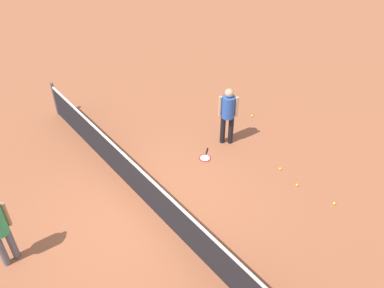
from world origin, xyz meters
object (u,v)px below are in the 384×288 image
object	(u,v)px
player_near_side	(228,112)
tennis_racket_near_player	(205,157)
tennis_ball_midcourt	(280,169)
tennis_ball_baseline	(297,185)
tennis_ball_near_player	(334,204)
tennis_ball_by_net	(252,116)

from	to	relation	value
player_near_side	tennis_racket_near_player	world-z (taller)	player_near_side
tennis_ball_midcourt	tennis_ball_baseline	distance (m)	0.67
player_near_side	tennis_ball_baseline	distance (m)	2.59
tennis_racket_near_player	tennis_ball_midcourt	size ratio (longest dim) A/B	8.47
tennis_ball_near_player	tennis_ball_by_net	xyz separation A→B (m)	(3.77, -1.11, 0.00)
player_near_side	tennis_racket_near_player	distance (m)	1.35
tennis_ball_by_net	tennis_ball_baseline	distance (m)	3.11
tennis_racket_near_player	tennis_ball_by_net	xyz separation A→B (m)	(0.58, -2.36, 0.02)
tennis_ball_near_player	tennis_ball_by_net	distance (m)	3.93
tennis_ball_near_player	tennis_ball_baseline	bearing A→B (deg)	11.32
tennis_racket_near_player	player_near_side	bearing A→B (deg)	-80.35
tennis_ball_baseline	tennis_ball_by_net	bearing A→B (deg)	-24.79
tennis_ball_midcourt	tennis_ball_near_player	bearing A→B (deg)	-177.98
player_near_side	tennis_racket_near_player	xyz separation A→B (m)	(-0.15, 0.90, -1.00)
player_near_side	tennis_ball_midcourt	world-z (taller)	player_near_side
tennis_ball_by_net	player_near_side	bearing A→B (deg)	106.43
tennis_racket_near_player	tennis_ball_baseline	xyz separation A→B (m)	(-2.24, -1.05, 0.02)
tennis_ball_midcourt	tennis_ball_baseline	bearing A→B (deg)	168.56
player_near_side	tennis_ball_by_net	size ratio (longest dim) A/B	25.76
tennis_racket_near_player	tennis_ball_midcourt	distance (m)	1.98
tennis_ball_near_player	tennis_ball_baseline	size ratio (longest dim) A/B	1.00
tennis_ball_midcourt	tennis_ball_baseline	world-z (taller)	same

